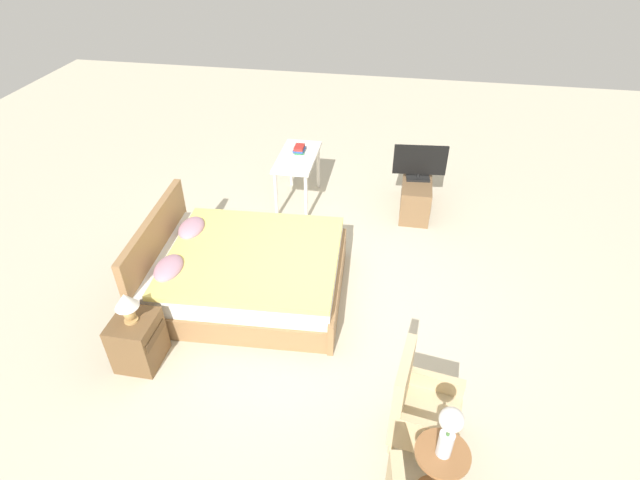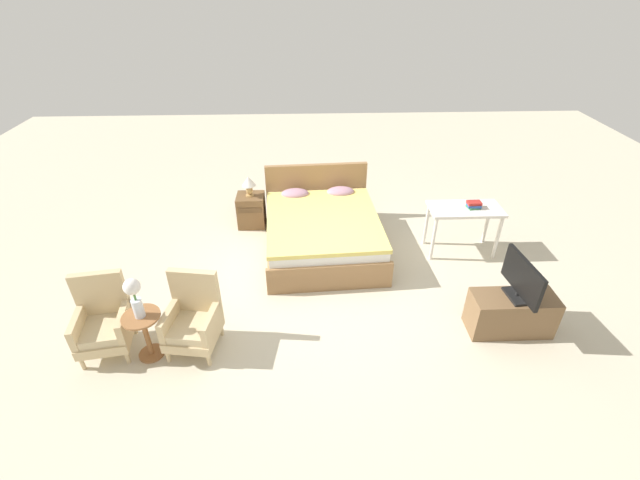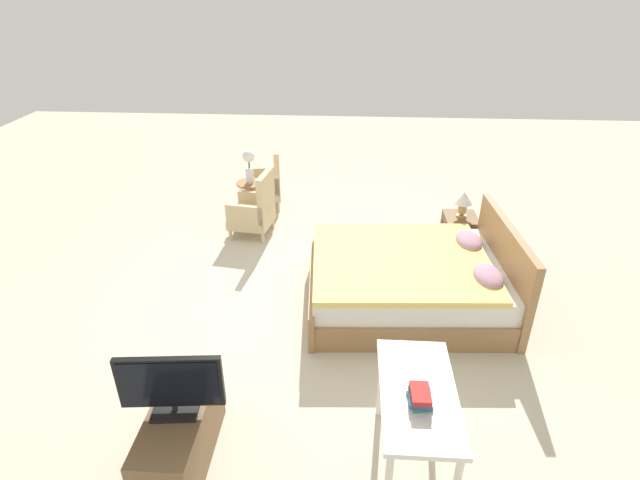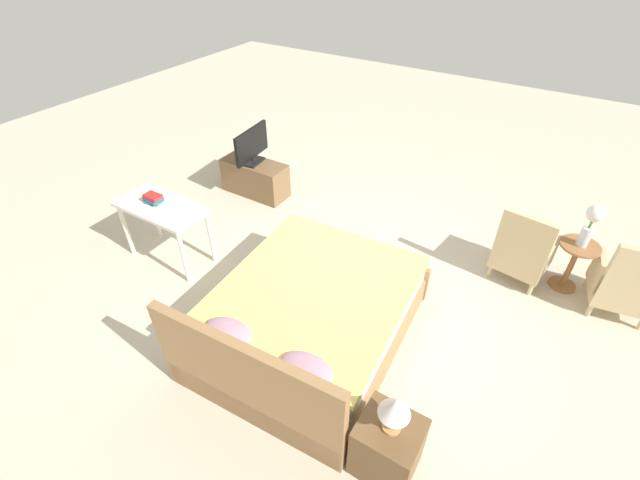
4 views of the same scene
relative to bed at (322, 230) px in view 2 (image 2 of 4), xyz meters
The scene contains 12 objects.
ground_plane 1.01m from the bed, 91.58° to the right, with size 16.00×16.00×0.00m, color beige.
bed is the anchor object (origin of this frame).
armchair_by_window_left 3.17m from the bed, 141.66° to the right, with size 0.62×0.62×0.92m.
armchair_by_window_right 2.48m from the bed, 127.49° to the right, with size 0.61×0.61×0.92m.
side_table 2.91m from the bed, 133.47° to the right, with size 0.40×0.40×0.58m.
flower_vase 2.96m from the bed, 133.47° to the right, with size 0.17×0.17×0.48m.
nightstand 1.34m from the bed, 147.93° to the left, with size 0.44×0.41×0.54m.
table_lamp 1.42m from the bed, 147.91° to the left, with size 0.22×0.22×0.33m.
tv_stand 2.84m from the bed, 41.17° to the right, with size 0.96×0.40×0.50m.
tv_flatscreen 2.87m from the bed, 41.14° to the right, with size 0.23×0.72×0.50m.
vanity_desk 2.10m from the bed, ahead, with size 1.04×0.52×0.74m.
book_stack 2.23m from the bed, ahead, with size 0.20×0.16×0.10m.
Camera 2 is at (-0.22, -4.55, 3.68)m, focal length 24.00 mm.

